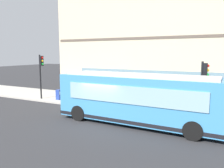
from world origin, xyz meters
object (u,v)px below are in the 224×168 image
traffic_light_down_block (41,68)px  newspaper_vending_box (59,95)px  city_bus_nearside (138,99)px  fire_hydrant (170,99)px  pedestrian_by_light_pole (153,91)px  pedestrian_near_building_entrance (151,95)px  traffic_light_near_corner (204,79)px

traffic_light_down_block → newspaper_vending_box: traffic_light_down_block is taller
city_bus_nearside → fire_hydrant: (5.89, -0.67, -1.04)m
pedestrian_by_light_pole → fire_hydrant: bearing=-67.6°
pedestrian_near_building_entrance → newspaper_vending_box: pedestrian_near_building_entrance is taller
traffic_light_down_block → pedestrian_near_building_entrance: traffic_light_down_block is taller
traffic_light_down_block → pedestrian_by_light_pole: bearing=-74.3°
fire_hydrant → newspaper_vending_box: 9.76m
fire_hydrant → traffic_light_down_block: bearing=106.5°
city_bus_nearside → pedestrian_by_light_pole: city_bus_nearside is taller
traffic_light_near_corner → traffic_light_down_block: bearing=90.1°
city_bus_nearside → fire_hydrant: city_bus_nearside is taller
traffic_light_down_block → pedestrian_by_light_pole: size_ratio=2.32×
traffic_light_near_corner → pedestrian_by_light_pole: bearing=56.4°
fire_hydrant → newspaper_vending_box: newspaper_vending_box is taller
newspaper_vending_box → traffic_light_down_block: bearing=102.5°
fire_hydrant → pedestrian_near_building_entrance: (-2.05, 0.97, 0.64)m
city_bus_nearside → pedestrian_by_light_pole: size_ratio=5.80×
traffic_light_near_corner → fire_hydrant: 4.80m
traffic_light_near_corner → newspaper_vending_box: size_ratio=4.06×
fire_hydrant → newspaper_vending_box: bearing=107.2°
city_bus_nearside → pedestrian_near_building_entrance: bearing=4.4°
traffic_light_down_block → newspaper_vending_box: size_ratio=4.49×
traffic_light_near_corner → pedestrian_by_light_pole: traffic_light_near_corner is taller
fire_hydrant → newspaper_vending_box: size_ratio=0.82×
pedestrian_near_building_entrance → pedestrian_by_light_pole: (1.52, 0.31, 0.01)m
traffic_light_near_corner → newspaper_vending_box: 12.31m
pedestrian_near_building_entrance → newspaper_vending_box: 8.42m
traffic_light_near_corner → fire_hydrant: bearing=40.9°
traffic_light_near_corner → pedestrian_near_building_entrance: bearing=72.6°
city_bus_nearside → pedestrian_by_light_pole: 5.41m
city_bus_nearside → traffic_light_near_corner: 4.52m
pedestrian_by_light_pole → traffic_light_down_block: bearing=105.7°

